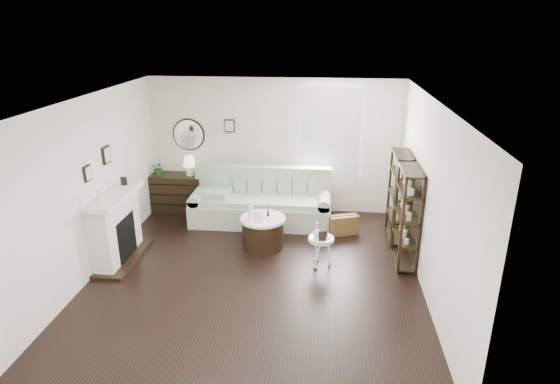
# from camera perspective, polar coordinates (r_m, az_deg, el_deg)

# --- Properties ---
(room) EXTENTS (5.50, 5.50, 5.50)m
(room) POSITION_cam_1_polar(r_m,az_deg,el_deg) (9.25, 3.87, 6.88)
(room) COLOR black
(room) RESTS_ON ground
(fireplace) EXTENTS (0.50, 1.40, 1.84)m
(fireplace) POSITION_cam_1_polar(r_m,az_deg,el_deg) (8.04, -19.32, -4.30)
(fireplace) COLOR white
(fireplace) RESTS_ON ground
(shelf_unit_far) EXTENTS (0.30, 0.80, 1.60)m
(shelf_unit_far) POSITION_cam_1_polar(r_m,az_deg,el_deg) (8.47, 14.31, -0.60)
(shelf_unit_far) COLOR black
(shelf_unit_far) RESTS_ON ground
(shelf_unit_near) EXTENTS (0.30, 0.80, 1.60)m
(shelf_unit_near) POSITION_cam_1_polar(r_m,az_deg,el_deg) (7.65, 15.21, -2.98)
(shelf_unit_near) COLOR black
(shelf_unit_near) RESTS_ON ground
(sofa) EXTENTS (2.68, 0.93, 1.04)m
(sofa) POSITION_cam_1_polar(r_m,az_deg,el_deg) (9.11, -2.28, -1.55)
(sofa) COLOR #B8C0AC
(sofa) RESTS_ON ground
(quilt) EXTENTS (0.59, 0.51, 0.14)m
(quilt) POSITION_cam_1_polar(r_m,az_deg,el_deg) (9.06, -7.92, -0.11)
(quilt) COLOR #227E63
(quilt) RESTS_ON sofa
(suitcase) EXTENTS (0.58, 0.36, 0.36)m
(suitcase) POSITION_cam_1_polar(r_m,az_deg,el_deg) (8.69, 7.72, -4.01)
(suitcase) COLOR brown
(suitcase) RESTS_ON ground
(dresser) EXTENTS (1.16, 0.50, 0.77)m
(dresser) POSITION_cam_1_polar(r_m,az_deg,el_deg) (9.86, -12.64, -0.06)
(dresser) COLOR black
(dresser) RESTS_ON ground
(table_lamp) EXTENTS (0.33, 0.33, 0.40)m
(table_lamp) POSITION_cam_1_polar(r_m,az_deg,el_deg) (9.58, -10.98, 3.17)
(table_lamp) COLOR white
(table_lamp) RESTS_ON dresser
(potted_plant) EXTENTS (0.27, 0.24, 0.28)m
(potted_plant) POSITION_cam_1_polar(r_m,az_deg,el_deg) (9.75, -14.59, 2.82)
(potted_plant) COLOR #1F5017
(potted_plant) RESTS_ON dresser
(drum_table) EXTENTS (0.78, 0.78, 0.54)m
(drum_table) POSITION_cam_1_polar(r_m,az_deg,el_deg) (8.13, -2.10, -4.88)
(drum_table) COLOR black
(drum_table) RESTS_ON ground
(pedestal_table) EXTENTS (0.41, 0.41, 0.49)m
(pedestal_table) POSITION_cam_1_polar(r_m,az_deg,el_deg) (7.48, 5.04, -5.83)
(pedestal_table) COLOR white
(pedestal_table) RESTS_ON ground
(eiffel_drum) EXTENTS (0.14, 0.14, 0.20)m
(eiffel_drum) POSITION_cam_1_polar(r_m,az_deg,el_deg) (8.02, -1.46, -2.36)
(eiffel_drum) COLOR black
(eiffel_drum) RESTS_ON drum_table
(bottle_drum) EXTENTS (0.07, 0.07, 0.31)m
(bottle_drum) POSITION_cam_1_polar(r_m,az_deg,el_deg) (7.91, -3.63, -2.30)
(bottle_drum) COLOR silver
(bottle_drum) RESTS_ON drum_table
(card_frame_drum) EXTENTS (0.14, 0.07, 0.18)m
(card_frame_drum) POSITION_cam_1_polar(r_m,az_deg,el_deg) (7.81, -2.72, -3.08)
(card_frame_drum) COLOR white
(card_frame_drum) RESTS_ON drum_table
(eiffel_ped) EXTENTS (0.11, 0.11, 0.17)m
(eiffel_ped) POSITION_cam_1_polar(r_m,az_deg,el_deg) (7.45, 5.68, -4.90)
(eiffel_ped) COLOR black
(eiffel_ped) RESTS_ON pedestal_table
(flask_ped) EXTENTS (0.13, 0.13, 0.24)m
(flask_ped) POSITION_cam_1_polar(r_m,az_deg,el_deg) (7.42, 4.53, -4.63)
(flask_ped) COLOR silver
(flask_ped) RESTS_ON pedestal_table
(card_frame_ped) EXTENTS (0.12, 0.07, 0.15)m
(card_frame_ped) POSITION_cam_1_polar(r_m,az_deg,el_deg) (7.33, 5.19, -5.36)
(card_frame_ped) COLOR black
(card_frame_ped) RESTS_ON pedestal_table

